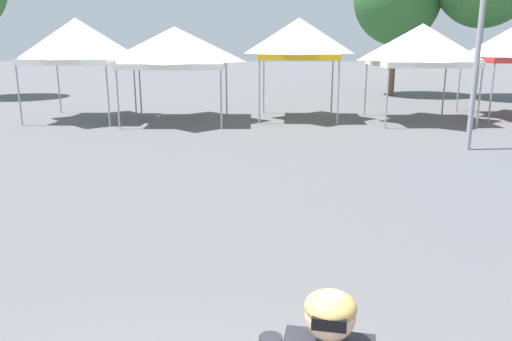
{
  "coord_description": "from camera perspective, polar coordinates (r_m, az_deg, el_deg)",
  "views": [
    {
      "loc": [
        0.62,
        -1.82,
        2.86
      ],
      "look_at": [
        0.45,
        4.22,
        1.3
      ],
      "focal_mm": 35.52,
      "sensor_mm": 36.0,
      "label": 1
    }
  ],
  "objects": [
    {
      "name": "canopy_tent_center",
      "position": [
        18.97,
        4.88,
        14.58
      ],
      "size": [
        2.96,
        2.96,
        3.64
      ],
      "color": "#9E9EA3",
      "rests_on": "ground"
    },
    {
      "name": "canopy_tent_far_left",
      "position": [
        18.5,
        -9.08,
        13.55
      ],
      "size": [
        3.66,
        3.66,
        3.32
      ],
      "color": "#9E9EA3",
      "rests_on": "ground"
    },
    {
      "name": "canopy_tent_behind_right",
      "position": [
        19.83,
        -19.52,
        13.59
      ],
      "size": [
        3.35,
        3.35,
        3.63
      ],
      "color": "#9E9EA3",
      "rests_on": "ground"
    },
    {
      "name": "canopy_tent_right_of_center",
      "position": [
        19.18,
        18.17,
        13.28
      ],
      "size": [
        3.38,
        3.38,
        3.42
      ],
      "color": "#9E9EA3",
      "rests_on": "ground"
    }
  ]
}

